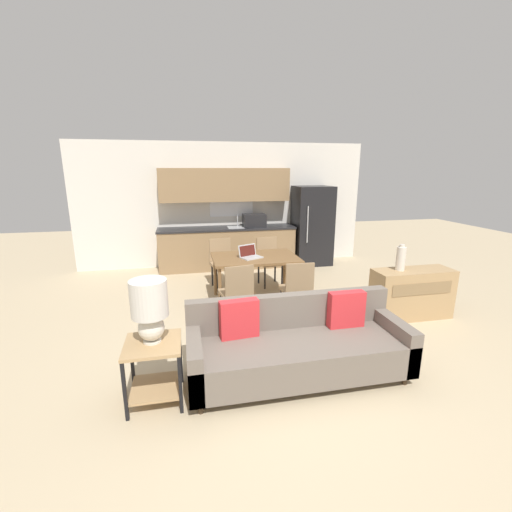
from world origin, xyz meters
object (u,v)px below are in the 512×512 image
at_px(table_lamp, 150,307).
at_px(dining_table, 255,261).
at_px(vase, 401,258).
at_px(refrigerator, 312,226).
at_px(dining_chair_near_left, 237,291).
at_px(dining_chair_far_right, 269,259).
at_px(couch, 297,345).
at_px(credenza, 411,293).
at_px(dining_chair_far_left, 222,260).
at_px(dining_chair_near_right, 297,287).
at_px(side_table, 154,362).
at_px(laptop, 250,254).

bearing_deg(table_lamp, dining_table, 57.59).
bearing_deg(vase, refrigerator, 92.87).
bearing_deg(dining_chair_near_left, dining_chair_far_right, -126.13).
relative_size(couch, table_lamp, 3.81).
distance_m(credenza, dining_chair_near_left, 2.56).
bearing_deg(dining_chair_far_right, dining_chair_far_left, 168.65).
distance_m(couch, credenza, 2.37).
xyz_separation_m(refrigerator, dining_chair_near_right, (-1.31, -2.88, -0.39)).
xyz_separation_m(dining_table, table_lamp, (-1.44, -2.26, 0.25)).
distance_m(credenza, vase, 0.58).
distance_m(dining_chair_far_left, dining_chair_far_right, 0.88).
relative_size(couch, side_table, 3.79).
bearing_deg(refrigerator, dining_table, -130.79).
relative_size(table_lamp, dining_chair_near_left, 0.67).
xyz_separation_m(dining_table, vase, (1.90, -1.07, 0.21)).
xyz_separation_m(side_table, dining_chair_far_right, (1.86, 3.06, 0.09)).
xyz_separation_m(dining_chair_far_left, dining_chair_near_right, (0.88, -1.69, 0.00)).
distance_m(dining_table, credenza, 2.40).
height_order(refrigerator, dining_chair_far_left, refrigerator).
height_order(table_lamp, dining_chair_near_left, table_lamp).
height_order(couch, dining_chair_far_left, dining_chair_far_left).
height_order(dining_chair_near_left, laptop, laptop).
height_order(couch, vase, vase).
distance_m(refrigerator, dining_table, 2.68).
xyz_separation_m(dining_chair_near_left, dining_chair_near_right, (0.86, -0.04, 0.00)).
xyz_separation_m(dining_table, dining_chair_near_left, (-0.43, -0.82, -0.19)).
xyz_separation_m(dining_table, laptop, (-0.10, -0.04, 0.12)).
bearing_deg(table_lamp, side_table, -85.47).
xyz_separation_m(side_table, credenza, (3.55, 1.19, -0.04)).
distance_m(dining_table, laptop, 0.15).
bearing_deg(refrigerator, vase, -87.13).
bearing_deg(dining_chair_far_left, couch, -90.11).
xyz_separation_m(refrigerator, table_lamp, (-3.18, -4.28, 0.06)).
relative_size(dining_table, couch, 0.60).
bearing_deg(side_table, dining_chair_near_left, 55.55).
bearing_deg(side_table, dining_table, 57.92).
relative_size(dining_table, side_table, 2.29).
bearing_deg(refrigerator, credenza, -83.23).
relative_size(credenza, dining_chair_near_right, 1.31).
height_order(refrigerator, dining_chair_near_left, refrigerator).
relative_size(table_lamp, laptop, 1.49).
bearing_deg(dining_chair_far_left, dining_chair_near_left, -97.78).
bearing_deg(dining_chair_near_right, dining_table, -60.52).
distance_m(refrigerator, dining_chair_far_left, 2.52).
xyz_separation_m(refrigerator, couch, (-1.75, -4.18, -0.55)).
bearing_deg(vase, credenza, -8.43).
xyz_separation_m(dining_table, dining_chair_near_right, (0.43, -0.86, -0.19)).
bearing_deg(dining_chair_near_left, dining_table, -125.50).
relative_size(side_table, credenza, 0.51).
distance_m(vase, laptop, 2.25).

